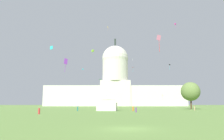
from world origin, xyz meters
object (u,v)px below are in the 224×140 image
person_teal_near_tree_west (78,109)px  kite_turquoise_low (52,48)px  kite_magenta_high (176,24)px  kite_pink_mid (160,39)px  person_red_back_center (40,111)px  event_tent (108,101)px  person_orange_front_center (134,109)px  kite_white_high (133,60)px  kite_lime_mid (94,51)px  kite_cyan_mid (84,69)px  person_purple_near_tent (137,110)px  kite_green_low (100,80)px  kite_red_mid (134,68)px  person_tan_mid_center (195,108)px  kite_gold_high (109,27)px  capitol_building (116,85)px  kite_black_mid (170,65)px  kite_yellow_low (164,96)px  tree_east_near (191,92)px  kite_violet_low (67,62)px

person_teal_near_tree_west → kite_turquoise_low: kite_turquoise_low is taller
kite_magenta_high → kite_pink_mid: bearing=20.1°
person_red_back_center → kite_pink_mid: kite_pink_mid is taller
kite_pink_mid → event_tent: bearing=-35.6°
person_orange_front_center → kite_white_high: kite_white_high is taller
event_tent → kite_lime_mid: (-7.68, 27.81, 24.61)m
kite_magenta_high → kite_cyan_mid: 84.58m
kite_turquoise_low → person_purple_near_tent: bearing=64.2°
person_orange_front_center → person_red_back_center: (-23.58, -21.43, -0.08)m
kite_green_low → person_purple_near_tent: bearing=65.6°
kite_red_mid → kite_green_low: 82.75m
event_tent → person_tan_mid_center: 31.57m
person_purple_near_tent → kite_red_mid: (7.67, 86.19, 25.97)m
person_purple_near_tent → kite_green_low: (-10.76, 7.34, 8.93)m
kite_gold_high → kite_lime_mid: (-6.51, -37.02, -25.19)m
person_orange_front_center → capitol_building: bearing=-119.2°
kite_white_high → person_purple_near_tent: bearing=58.3°
event_tent → kite_gold_high: size_ratio=2.56×
person_purple_near_tent → kite_cyan_mid: 118.46m
kite_cyan_mid → person_purple_near_tent: bearing=-97.9°
event_tent → kite_cyan_mid: (-21.65, 96.82, 26.51)m
kite_black_mid → kite_lime_mid: bearing=-76.7°
kite_red_mid → kite_green_low: (-18.44, -78.85, -17.04)m
person_orange_front_center → kite_red_mid: size_ratio=0.52×
kite_yellow_low → kite_cyan_mid: size_ratio=2.59×
person_tan_mid_center → kite_green_low: kite_green_low is taller
kite_lime_mid → kite_red_mid: size_ratio=0.71×
tree_east_near → kite_gold_high: size_ratio=4.05×
kite_pink_mid → kite_lime_mid: size_ratio=1.83×
kite_black_mid → kite_cyan_mid: kite_cyan_mid is taller
person_tan_mid_center → kite_white_high: (-13.46, 88.49, 35.82)m
kite_magenta_high → kite_violet_low: bearing=5.0°
kite_green_low → event_tent: bearing=170.0°
event_tent → kite_yellow_low: bearing=72.0°
person_orange_front_center → person_purple_near_tent: person_orange_front_center is taller
kite_turquoise_low → kite_green_low: (12.61, 10.09, -8.01)m
person_tan_mid_center → kite_yellow_low: (6.66, 77.03, 7.04)m
kite_white_high → person_tan_mid_center: bearing=72.1°
person_purple_near_tent → kite_lime_mid: 52.37m
person_red_back_center → kite_cyan_mid: 124.92m
person_teal_near_tree_west → kite_yellow_low: kite_yellow_low is taller
capitol_building → person_red_back_center: capitol_building is taller
event_tent → person_purple_near_tent: event_tent is taller
capitol_building → kite_gold_high: capitol_building is taller
event_tent → kite_gold_high: kite_gold_high is taller
event_tent → kite_turquoise_low: bearing=-124.8°
kite_white_high → kite_yellow_low: 36.95m
person_orange_front_center → kite_gold_high: size_ratio=0.59×
person_teal_near_tree_west → kite_turquoise_low: (-5.26, -15.23, 16.88)m
kite_turquoise_low → capitol_building: bearing=140.2°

